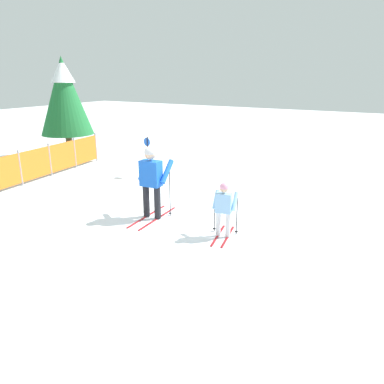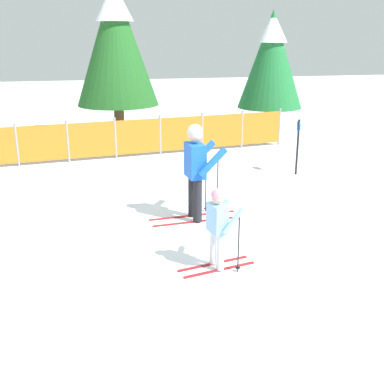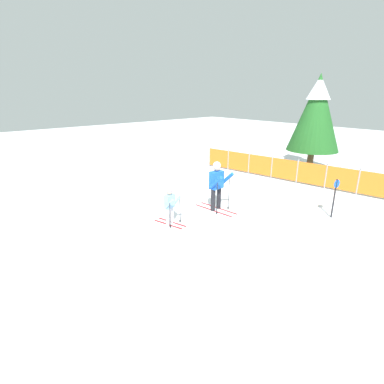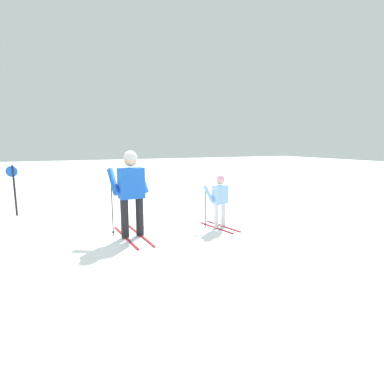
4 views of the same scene
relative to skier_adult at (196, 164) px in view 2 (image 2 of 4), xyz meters
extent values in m
plane|color=white|center=(0.24, -0.11, -1.04)|extent=(60.00, 60.00, 0.00)
cube|color=maroon|center=(-0.04, 0.15, -1.03)|extent=(1.65, 0.17, 0.02)
cube|color=maroon|center=(-0.01, -0.16, -1.03)|extent=(1.65, 0.17, 0.02)
cylinder|color=black|center=(-0.04, 0.15, -0.63)|extent=(0.16, 0.16, 0.78)
cylinder|color=black|center=(-0.01, -0.16, -0.63)|extent=(0.16, 0.16, 0.78)
cube|color=blue|center=(-0.02, 0.00, 0.06)|extent=(0.31, 0.51, 0.61)
cylinder|color=blue|center=(0.18, 0.32, 0.09)|extent=(0.54, 0.16, 0.52)
cylinder|color=blue|center=(0.22, -0.29, 0.09)|extent=(0.54, 0.16, 0.52)
sphere|color=#D8AD8C|center=(-0.02, 0.00, 0.52)|extent=(0.26, 0.26, 0.26)
sphere|color=silver|center=(-0.02, 0.00, 0.57)|extent=(0.27, 0.27, 0.27)
cylinder|color=black|center=(0.26, 0.34, -0.43)|extent=(0.02, 0.02, 1.21)
cylinder|color=black|center=(0.26, 0.34, -0.98)|extent=(0.07, 0.07, 0.01)
cylinder|color=black|center=(0.31, -0.30, -0.43)|extent=(0.02, 0.02, 1.21)
cylinder|color=black|center=(0.31, -0.30, -0.98)|extent=(0.07, 0.07, 0.01)
cube|color=maroon|center=(-0.17, -1.85, -1.03)|extent=(1.11, 0.29, 0.02)
cube|color=maroon|center=(-0.13, -2.06, -1.03)|extent=(1.11, 0.29, 0.02)
cylinder|color=silver|center=(-0.17, -1.85, -0.76)|extent=(0.11, 0.11, 0.53)
cylinder|color=silver|center=(-0.13, -2.06, -0.76)|extent=(0.11, 0.11, 0.53)
cube|color=#8CBFF2|center=(-0.15, -1.96, -0.28)|extent=(0.26, 0.36, 0.41)
cylinder|color=#8CBFF2|center=(-0.06, -1.72, -0.27)|extent=(0.36, 0.16, 0.37)
cylinder|color=#8CBFF2|center=(0.03, -2.13, -0.27)|extent=(0.36, 0.16, 0.37)
sphere|color=#D8AD8C|center=(-0.15, -1.96, 0.03)|extent=(0.18, 0.18, 0.18)
sphere|color=pink|center=(-0.15, -1.96, 0.06)|extent=(0.19, 0.19, 0.19)
cylinder|color=black|center=(0.00, -1.67, -0.63)|extent=(0.02, 0.02, 0.83)
cylinder|color=black|center=(0.00, -1.67, -0.98)|extent=(0.07, 0.07, 0.01)
cylinder|color=black|center=(0.11, -2.15, -0.63)|extent=(0.02, 0.02, 0.83)
cylinder|color=black|center=(0.11, -2.15, -0.98)|extent=(0.07, 0.07, 0.01)
cylinder|color=gray|center=(-3.61, 4.63, -0.49)|extent=(0.06, 0.06, 1.11)
cylinder|color=gray|center=(-2.36, 4.80, -0.49)|extent=(0.06, 0.06, 1.11)
cylinder|color=gray|center=(-1.11, 4.96, -0.49)|extent=(0.06, 0.06, 1.11)
cylinder|color=gray|center=(0.15, 5.13, -0.49)|extent=(0.06, 0.06, 1.11)
cylinder|color=gray|center=(1.40, 5.29, -0.49)|extent=(0.06, 0.06, 1.11)
cylinder|color=gray|center=(2.65, 5.45, -0.49)|extent=(0.06, 0.06, 1.11)
cylinder|color=gray|center=(3.90, 5.62, -0.49)|extent=(0.06, 0.06, 1.11)
cube|color=orange|center=(-2.98, 4.72, -0.49)|extent=(1.26, 0.19, 0.93)
cube|color=orange|center=(-1.73, 4.88, -0.49)|extent=(1.26, 0.19, 0.93)
cube|color=orange|center=(-0.48, 5.04, -0.49)|extent=(1.26, 0.19, 0.93)
cube|color=orange|center=(0.77, 5.21, -0.49)|extent=(1.26, 0.19, 0.93)
cube|color=orange|center=(2.02, 5.37, -0.49)|extent=(1.26, 0.19, 0.93)
cube|color=orange|center=(3.27, 5.53, -0.49)|extent=(1.26, 0.19, 0.93)
cylinder|color=#4C3823|center=(4.33, 7.61, -0.62)|extent=(0.27, 0.27, 0.85)
cone|color=#1F6B34|center=(4.33, 7.61, 1.40)|extent=(2.17, 2.17, 3.18)
cone|color=white|center=(4.33, 7.61, 2.42)|extent=(0.98, 0.98, 0.95)
cylinder|color=#4C3823|center=(-0.77, 8.04, -0.52)|extent=(0.33, 0.33, 1.04)
cone|color=#215F24|center=(-0.77, 8.04, 1.92)|extent=(2.64, 2.64, 3.86)
cone|color=white|center=(-0.77, 8.04, 3.16)|extent=(1.19, 1.19, 1.16)
cylinder|color=black|center=(3.03, 2.39, -0.38)|extent=(0.05, 0.05, 1.33)
cylinder|color=blue|center=(3.03, 2.42, 0.13)|extent=(0.07, 0.28, 0.28)
camera|label=1|loc=(-6.81, -5.11, 2.28)|focal=35.00mm
camera|label=2|loc=(-1.86, -8.01, 2.15)|focal=45.00mm
camera|label=3|loc=(6.84, -7.22, 2.95)|focal=28.00mm
camera|label=4|loc=(-5.90, 1.28, 0.84)|focal=28.00mm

